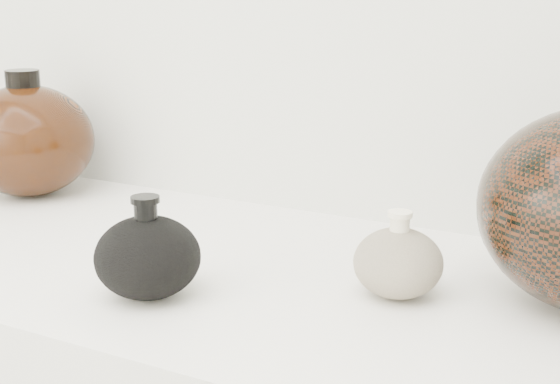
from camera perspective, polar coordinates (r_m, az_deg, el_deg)
The scene contains 3 objects.
black_gourd_vase at distance 0.84m, azimuth -9.65°, elevation -4.66°, with size 0.13×0.13×0.11m.
cream_gourd_vase at distance 0.84m, azimuth 8.63°, elevation -5.09°, with size 0.12×0.12×0.09m.
left_round_pot at distance 1.29m, azimuth -17.97°, elevation 3.64°, with size 0.23×0.23×0.20m.
Camera 1 is at (0.43, 0.20, 1.23)m, focal length 50.00 mm.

